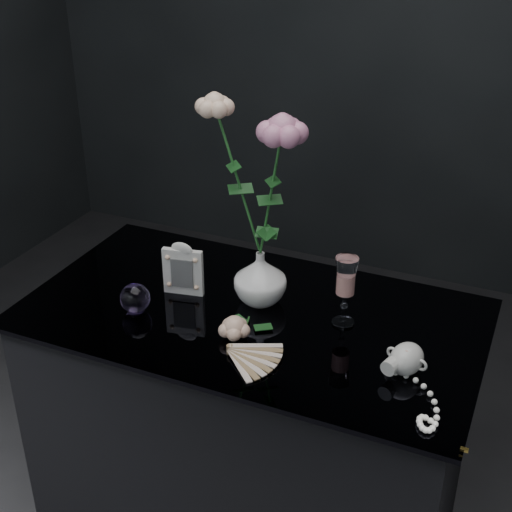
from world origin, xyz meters
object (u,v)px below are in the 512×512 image
at_px(paperweight, 135,298).
at_px(pearl_jar, 407,358).
at_px(vase, 260,278).
at_px(picture_frame, 183,268).
at_px(loose_rose, 234,327).
at_px(wine_glass, 345,291).

relative_size(paperweight, pearl_jar, 0.30).
bearing_deg(paperweight, vase, 32.16).
relative_size(picture_frame, loose_rose, 0.89).
bearing_deg(picture_frame, paperweight, -128.73).
relative_size(paperweight, loose_rose, 0.46).
distance_m(wine_glass, loose_rose, 0.26).
relative_size(loose_rose, pearl_jar, 0.65).
xyz_separation_m(picture_frame, paperweight, (-0.06, -0.12, -0.03)).
bearing_deg(picture_frame, pearl_jar, -19.90).
bearing_deg(paperweight, picture_frame, 61.93).
relative_size(picture_frame, paperweight, 1.95).
bearing_deg(pearl_jar, vase, 177.01).
bearing_deg(pearl_jar, wine_glass, 160.93).
distance_m(paperweight, pearl_jar, 0.62).
bearing_deg(picture_frame, wine_glass, -6.66).
distance_m(vase, pearl_jar, 0.40).
height_order(wine_glass, picture_frame, wine_glass).
bearing_deg(pearl_jar, loose_rose, -159.44).
height_order(vase, loose_rose, vase).
height_order(vase, picture_frame, picture_frame).
bearing_deg(wine_glass, pearl_jar, -34.97).
xyz_separation_m(wine_glass, pearl_jar, (0.17, -0.12, -0.05)).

